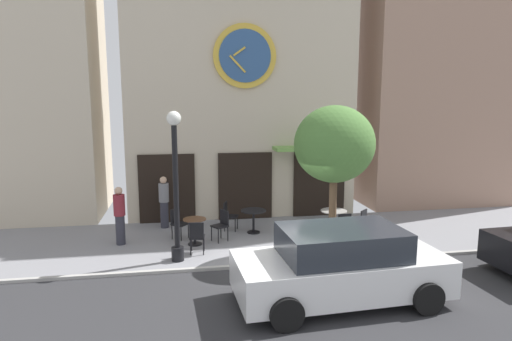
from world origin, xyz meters
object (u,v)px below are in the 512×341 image
(street_lamp, at_px, (176,186))
(cafe_table_center, at_px, (195,227))
(street_tree, at_px, (334,145))
(cafe_chair_outer, at_px, (360,222))
(cafe_chair_mid_row, at_px, (197,235))
(pedestrian_maroon, at_px, (120,215))
(cafe_table_near_door, at_px, (334,217))
(cafe_chair_by_entrance, at_px, (343,225))
(pedestrian_grey, at_px, (164,201))
(cafe_chair_facing_street, at_px, (222,223))
(cafe_chair_facing_wall, at_px, (178,221))
(cafe_table_center_right, at_px, (253,216))
(cafe_chair_near_tree, at_px, (228,214))
(parked_car_white, at_px, (341,266))

(street_lamp, distance_m, cafe_table_center, 1.92)
(street_tree, height_order, cafe_chair_outer, street_tree)
(cafe_chair_mid_row, distance_m, pedestrian_maroon, 2.45)
(cafe_table_near_door, bearing_deg, cafe_chair_by_entrance, -90.79)
(pedestrian_grey, bearing_deg, pedestrian_maroon, -128.41)
(cafe_chair_mid_row, distance_m, cafe_chair_facing_street, 1.29)
(cafe_chair_facing_wall, bearing_deg, cafe_table_center, -53.86)
(cafe_chair_by_entrance, relative_size, pedestrian_maroon, 0.54)
(street_tree, distance_m, cafe_chair_outer, 2.92)
(cafe_chair_mid_row, xyz_separation_m, cafe_chair_facing_wall, (-0.51, 1.45, 0.00))
(street_tree, bearing_deg, cafe_table_center, 158.79)
(cafe_table_center_right, bearing_deg, cafe_chair_facing_wall, -175.68)
(pedestrian_grey, bearing_deg, cafe_chair_by_entrance, -25.72)
(cafe_table_near_door, height_order, cafe_chair_facing_wall, cafe_chair_facing_wall)
(cafe_table_center_right, relative_size, cafe_chair_by_entrance, 0.87)
(street_tree, bearing_deg, cafe_table_center_right, 128.38)
(cafe_chair_mid_row, distance_m, cafe_chair_facing_wall, 1.54)
(street_lamp, bearing_deg, street_tree, -2.75)
(cafe_chair_by_entrance, height_order, pedestrian_maroon, pedestrian_maroon)
(cafe_chair_near_tree, relative_size, cafe_chair_by_entrance, 1.00)
(cafe_table_center_right, relative_size, cafe_chair_facing_street, 0.87)
(street_lamp, xyz_separation_m, cafe_table_center, (0.47, 1.20, -1.43))
(cafe_table_near_door, relative_size, pedestrian_grey, 0.47)
(cafe_chair_near_tree, height_order, cafe_chair_by_entrance, same)
(street_lamp, bearing_deg, cafe_chair_near_tree, 57.20)
(street_tree, xyz_separation_m, parked_car_white, (-0.75, -2.68, -2.18))
(cafe_chair_facing_wall, bearing_deg, pedestrian_grey, 109.68)
(cafe_chair_near_tree, bearing_deg, cafe_table_center_right, -29.04)
(street_lamp, distance_m, cafe_table_center_right, 3.37)
(cafe_table_center_right, distance_m, parked_car_white, 5.00)
(cafe_table_near_door, xyz_separation_m, cafe_chair_outer, (0.63, -0.56, -0.04))
(cafe_chair_outer, bearing_deg, street_lamp, -170.57)
(cafe_table_near_door, relative_size, parked_car_white, 0.18)
(cafe_chair_facing_wall, height_order, cafe_chair_by_entrance, same)
(cafe_table_center, distance_m, parked_car_white, 4.97)
(cafe_chair_facing_wall, bearing_deg, street_lamp, -89.92)
(cafe_table_center_right, xyz_separation_m, cafe_chair_outer, (3.01, -1.14, -0.00))
(parked_car_white, bearing_deg, street_tree, 74.33)
(pedestrian_grey, xyz_separation_m, parked_car_white, (3.74, -5.93, -0.10))
(street_lamp, height_order, cafe_chair_near_tree, street_lamp)
(cafe_chair_facing_street, distance_m, parked_car_white, 4.78)
(parked_car_white, bearing_deg, street_lamp, 139.01)
(cafe_table_near_door, bearing_deg, cafe_chair_facing_street, -179.93)
(street_tree, distance_m, cafe_chair_facing_wall, 5.15)
(cafe_chair_mid_row, bearing_deg, cafe_table_center, 92.48)
(street_lamp, distance_m, pedestrian_maroon, 2.50)
(cafe_chair_near_tree, bearing_deg, cafe_chair_facing_wall, -159.65)
(cafe_chair_near_tree, bearing_deg, street_lamp, -122.80)
(cafe_chair_outer, bearing_deg, pedestrian_grey, 159.26)
(cafe_table_center, height_order, cafe_chair_facing_street, cafe_chair_facing_street)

